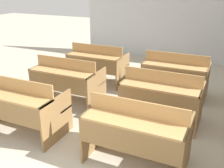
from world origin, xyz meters
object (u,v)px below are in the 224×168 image
bench_third_center (175,74)px  bench_front_center (136,131)px  bench_second_left (67,80)px  bench_second_center (161,96)px  bench_front_left (21,105)px  bench_third_left (97,63)px

bench_third_center → bench_front_center: bearing=-89.3°
bench_front_center → bench_second_left: (-1.91, 1.25, 0.00)m
bench_second_left → bench_second_center: (1.91, 0.01, 0.00)m
bench_front_left → bench_second_center: same height
bench_front_center → bench_third_left: bearing=127.1°
bench_front_center → bench_third_center: same height
bench_front_left → bench_third_left: (0.02, 2.53, 0.00)m
bench_front_left → bench_third_left: same height
bench_third_left → bench_third_center: size_ratio=1.00×
bench_second_center → bench_third_center: bearing=91.3°
bench_front_center → bench_third_left: (-1.90, 2.51, 0.00)m
bench_third_center → bench_third_left: bearing=-179.8°
bench_second_left → bench_second_center: bearing=0.3°
bench_front_center → bench_second_left: bearing=146.9°
bench_second_left → bench_second_center: 1.91m
bench_front_left → bench_second_left: (0.01, 1.27, 0.00)m
bench_front_center → bench_second_left: same height
bench_third_left → bench_third_center: 1.87m
bench_second_center → bench_third_left: 2.27m
bench_front_left → bench_third_center: 3.17m
bench_front_left → bench_front_center: bearing=0.7°
bench_second_left → bench_third_left: same height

